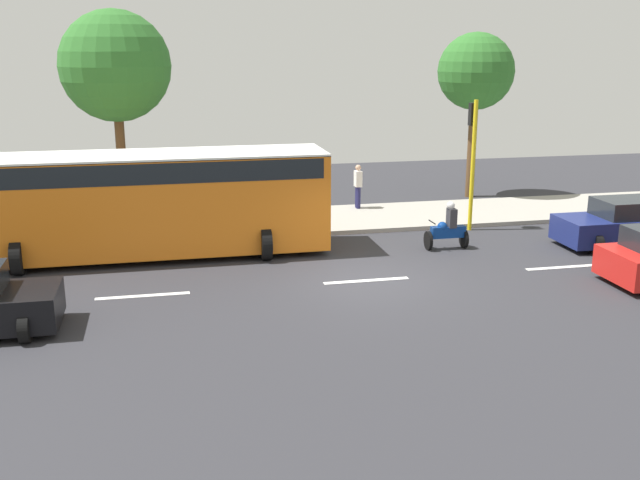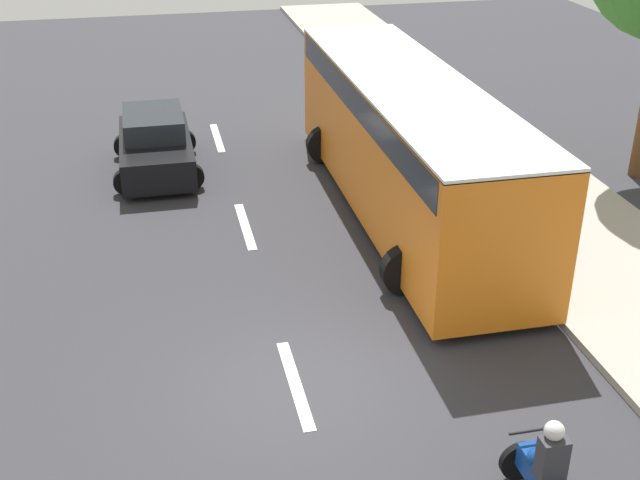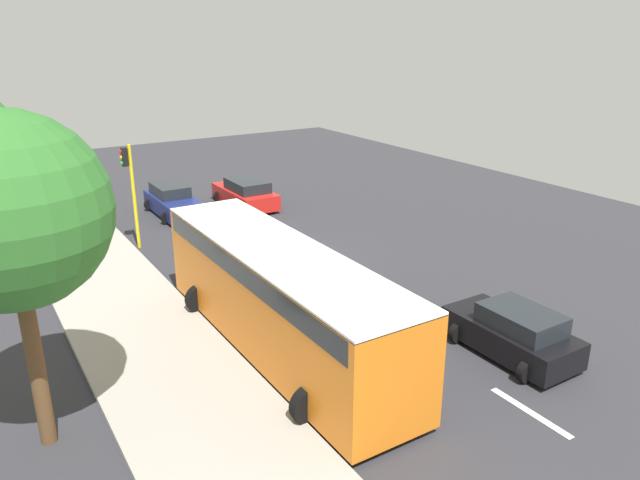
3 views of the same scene
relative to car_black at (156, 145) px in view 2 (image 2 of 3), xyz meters
The scene contains 7 objects.
ground_plane 9.99m from the car_black, 79.66° to the right, with size 40.00×60.00×0.10m, color #2D2D33.
lane_stripe_mid 9.99m from the car_black, 79.66° to the right, with size 0.20×2.40×0.01m, color white.
lane_stripe_south 4.26m from the car_black, 64.80° to the right, with size 0.20×2.40×0.01m, color white.
lane_stripe_far_south 2.92m from the car_black, 50.89° to the left, with size 0.20×2.40×0.01m, color white.
car_black is the anchor object (origin of this frame).
city_bus 6.84m from the car_black, 34.97° to the right, with size 3.20×11.00×3.16m.
motorcycle 13.91m from the car_black, 71.50° to the right, with size 0.60×1.30×1.53m.
Camera 2 is at (-1.92, -10.61, 8.09)m, focal length 45.95 mm.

